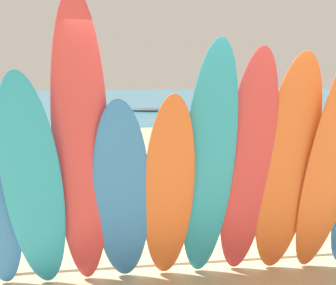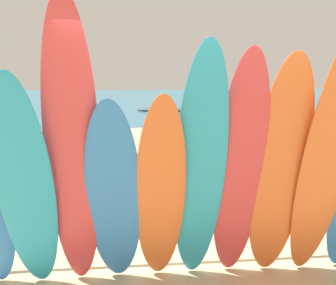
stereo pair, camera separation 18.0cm
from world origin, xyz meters
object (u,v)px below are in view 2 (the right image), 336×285
(surfboard_orange_4, at_px, (160,194))
(surfboard_orange_7, at_px, (280,173))
(distant_boat, at_px, (164,110))
(surfboard_red_6, at_px, (240,172))
(beachgoer_strolling, at_px, (217,135))
(surfboard_teal_1, at_px, (25,190))
(surfboard_blue_3, at_px, (114,197))
(surfboard_orange_8, at_px, (329,156))
(surfboard_red_2, at_px, (73,157))
(surfboard_teal_5, at_px, (200,171))
(surfboard_rack, at_px, (192,209))

(surfboard_orange_4, relative_size, surfboard_orange_7, 0.87)
(surfboard_orange_4, distance_m, surfboard_orange_7, 1.17)
(surfboard_orange_4, distance_m, distant_boat, 19.75)
(surfboard_red_6, height_order, beachgoer_strolling, surfboard_red_6)
(surfboard_teal_1, bearing_deg, distant_boat, 83.88)
(surfboard_teal_1, distance_m, surfboard_blue_3, 0.79)
(surfboard_teal_1, distance_m, beachgoer_strolling, 5.01)
(surfboard_blue_3, relative_size, surfboard_orange_4, 0.98)
(surfboard_blue_3, distance_m, surfboard_red_6, 1.22)
(surfboard_orange_8, bearing_deg, surfboard_red_2, 175.59)
(surfboard_teal_5, distance_m, surfboard_orange_8, 1.23)
(surfboard_rack, bearing_deg, surfboard_blue_3, -147.56)
(surfboard_teal_5, distance_m, beachgoer_strolling, 4.36)
(surfboard_red_6, bearing_deg, surfboard_teal_1, -176.10)
(surfboard_orange_7, bearing_deg, surfboard_rack, 147.03)
(surfboard_orange_4, bearing_deg, surfboard_blue_3, 177.48)
(surfboard_red_2, relative_size, beachgoer_strolling, 1.80)
(surfboard_blue_3, distance_m, beachgoer_strolling, 4.57)
(surfboard_rack, height_order, surfboard_red_6, surfboard_red_6)
(beachgoer_strolling, bearing_deg, surfboard_teal_1, -29.41)
(surfboard_red_6, distance_m, surfboard_orange_8, 0.85)
(surfboard_teal_5, bearing_deg, surfboard_red_6, 7.48)
(surfboard_rack, distance_m, beachgoer_strolling, 3.78)
(surfboard_orange_4, bearing_deg, surfboard_red_2, -173.85)
(surfboard_red_2, bearing_deg, surfboard_rack, 27.29)
(surfboard_rack, xyz_separation_m, distant_boat, (1.67, 19.07, -0.52))
(surfboard_blue_3, bearing_deg, beachgoer_strolling, 69.24)
(surfboard_orange_7, xyz_separation_m, distant_boat, (0.91, 19.62, -1.04))
(surfboard_blue_3, bearing_deg, surfboard_orange_4, 0.80)
(surfboard_teal_1, xyz_separation_m, surfboard_orange_8, (2.80, -0.07, 0.26))
(surfboard_red_2, bearing_deg, surfboard_red_6, 2.37)
(surfboard_teal_5, bearing_deg, surfboard_red_2, -177.23)
(surfboard_orange_7, xyz_separation_m, surfboard_orange_8, (0.43, -0.13, 0.18))
(surfboard_red_2, relative_size, surfboard_red_6, 1.17)
(surfboard_red_2, xyz_separation_m, beachgoer_strolling, (2.29, 4.23, -0.45))
(surfboard_orange_8, relative_size, distant_boat, 0.88)
(surfboard_orange_7, bearing_deg, surfboard_orange_8, -13.97)
(surfboard_orange_4, bearing_deg, distant_boat, 84.99)
(surfboard_orange_4, height_order, surfboard_teal_5, surfboard_teal_5)
(distant_boat, bearing_deg, surfboard_orange_7, -92.66)
(surfboard_red_2, height_order, surfboard_teal_5, surfboard_red_2)
(distant_boat, bearing_deg, surfboard_blue_3, -97.28)
(surfboard_red_2, xyz_separation_m, distant_boat, (2.85, 19.70, -1.26))
(surfboard_rack, distance_m, surfboard_orange_4, 0.76)
(surfboard_red_6, height_order, distant_boat, surfboard_red_6)
(surfboard_red_2, relative_size, surfboard_orange_4, 1.38)
(surfboard_orange_4, height_order, surfboard_red_6, surfboard_red_6)
(surfboard_teal_5, height_order, distant_boat, surfboard_teal_5)
(surfboard_rack, height_order, surfboard_blue_3, surfboard_blue_3)
(surfboard_red_2, height_order, surfboard_orange_4, surfboard_red_2)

